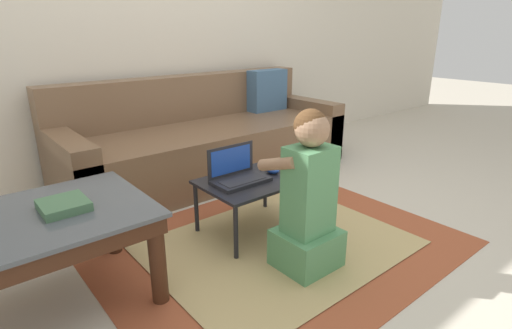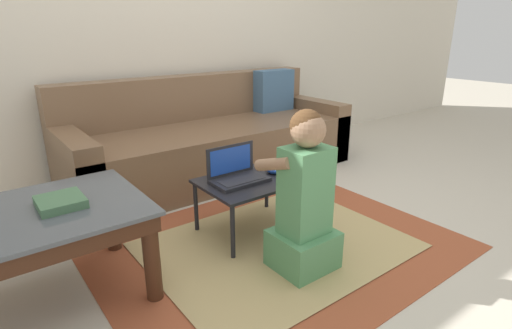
{
  "view_description": "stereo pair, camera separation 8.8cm",
  "coord_description": "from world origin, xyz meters",
  "px_view_note": "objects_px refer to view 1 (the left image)",
  "views": [
    {
      "loc": [
        -1.44,
        -1.46,
        1.11
      ],
      "look_at": [
        -0.07,
        0.19,
        0.38
      ],
      "focal_mm": 28.0,
      "sensor_mm": 36.0,
      "label": 1
    },
    {
      "loc": [
        -1.37,
        -1.52,
        1.11
      ],
      "look_at": [
        -0.07,
        0.19,
        0.38
      ],
      "focal_mm": 28.0,
      "sensor_mm": 36.0,
      "label": 2
    }
  ],
  "objects_px": {
    "laptop_desk": "(252,185)",
    "computer_mouse": "(272,169)",
    "laptop": "(238,176)",
    "book_on_table": "(64,205)",
    "person_seated": "(308,200)",
    "couch": "(207,141)",
    "coffee_table": "(24,235)"
  },
  "relations": [
    {
      "from": "person_seated",
      "to": "laptop_desk",
      "type": "bearing_deg",
      "value": 86.37
    },
    {
      "from": "book_on_table",
      "to": "laptop",
      "type": "bearing_deg",
      "value": 0.81
    },
    {
      "from": "couch",
      "to": "laptop_desk",
      "type": "relative_size",
      "value": 3.99
    },
    {
      "from": "couch",
      "to": "coffee_table",
      "type": "height_order",
      "value": "couch"
    },
    {
      "from": "laptop",
      "to": "computer_mouse",
      "type": "bearing_deg",
      "value": -4.19
    },
    {
      "from": "coffee_table",
      "to": "laptop",
      "type": "height_order",
      "value": "laptop"
    },
    {
      "from": "laptop_desk",
      "to": "laptop",
      "type": "distance_m",
      "value": 0.11
    },
    {
      "from": "couch",
      "to": "book_on_table",
      "type": "height_order",
      "value": "couch"
    },
    {
      "from": "laptop",
      "to": "book_on_table",
      "type": "xyz_separation_m",
      "value": [
        -0.89,
        -0.01,
        0.09
      ]
    },
    {
      "from": "computer_mouse",
      "to": "person_seated",
      "type": "xyz_separation_m",
      "value": [
        -0.18,
        -0.45,
        0.01
      ]
    },
    {
      "from": "laptop",
      "to": "computer_mouse",
      "type": "relative_size",
      "value": 3.26
    },
    {
      "from": "laptop",
      "to": "person_seated",
      "type": "height_order",
      "value": "person_seated"
    },
    {
      "from": "coffee_table",
      "to": "person_seated",
      "type": "distance_m",
      "value": 1.19
    },
    {
      "from": "coffee_table",
      "to": "person_seated",
      "type": "bearing_deg",
      "value": -23.13
    },
    {
      "from": "laptop",
      "to": "computer_mouse",
      "type": "xyz_separation_m",
      "value": [
        0.23,
        -0.02,
        -0.01
      ]
    },
    {
      "from": "coffee_table",
      "to": "laptop_desk",
      "type": "distance_m",
      "value": 1.12
    },
    {
      "from": "laptop",
      "to": "person_seated",
      "type": "bearing_deg",
      "value": -83.93
    },
    {
      "from": "couch",
      "to": "laptop",
      "type": "relative_size",
      "value": 7.36
    },
    {
      "from": "coffee_table",
      "to": "computer_mouse",
      "type": "bearing_deg",
      "value": -0.62
    },
    {
      "from": "laptop_desk",
      "to": "computer_mouse",
      "type": "distance_m",
      "value": 0.16
    },
    {
      "from": "person_seated",
      "to": "book_on_table",
      "type": "xyz_separation_m",
      "value": [
        -0.94,
        0.46,
        0.09
      ]
    },
    {
      "from": "person_seated",
      "to": "book_on_table",
      "type": "height_order",
      "value": "person_seated"
    },
    {
      "from": "coffee_table",
      "to": "person_seated",
      "type": "xyz_separation_m",
      "value": [
        1.09,
        -0.47,
        -0.0
      ]
    },
    {
      "from": "coffee_table",
      "to": "laptop",
      "type": "xyz_separation_m",
      "value": [
        1.04,
        0.0,
        -0.0
      ]
    },
    {
      "from": "computer_mouse",
      "to": "book_on_table",
      "type": "relative_size",
      "value": 0.51
    },
    {
      "from": "laptop_desk",
      "to": "laptop",
      "type": "xyz_separation_m",
      "value": [
        -0.08,
        0.02,
        0.07
      ]
    },
    {
      "from": "computer_mouse",
      "to": "laptop",
      "type": "bearing_deg",
      "value": 175.81
    },
    {
      "from": "laptop_desk",
      "to": "person_seated",
      "type": "bearing_deg",
      "value": -93.63
    },
    {
      "from": "computer_mouse",
      "to": "laptop_desk",
      "type": "bearing_deg",
      "value": -177.38
    },
    {
      "from": "coffee_table",
      "to": "computer_mouse",
      "type": "relative_size",
      "value": 10.19
    },
    {
      "from": "laptop_desk",
      "to": "computer_mouse",
      "type": "relative_size",
      "value": 6.03
    },
    {
      "from": "coffee_table",
      "to": "person_seated",
      "type": "height_order",
      "value": "person_seated"
    }
  ]
}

